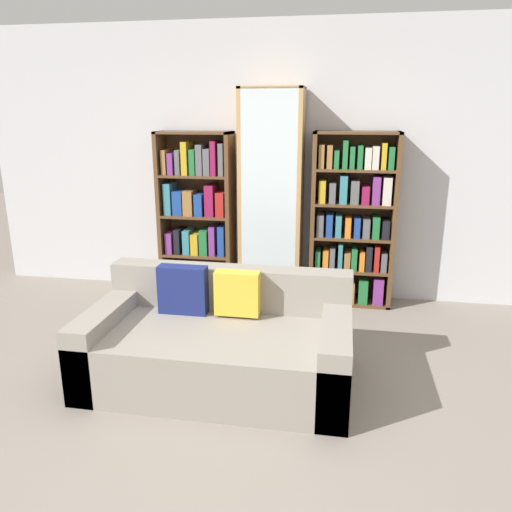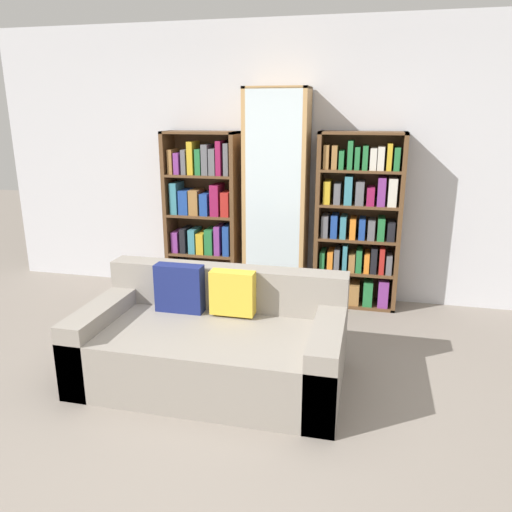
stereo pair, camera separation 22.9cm
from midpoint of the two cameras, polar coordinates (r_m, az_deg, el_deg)
The scene contains 7 objects.
ground_plane at distance 3.16m, azimuth -3.41°, elevation -19.83°, with size 16.00×16.00×0.00m, color gray.
wall_back at distance 5.09m, azimuth 4.74°, elevation 10.44°, with size 6.23×0.06×2.70m.
couch at distance 3.61m, azimuth -3.06°, elevation -9.95°, with size 1.82×0.99×0.77m.
bookshelf_left at distance 5.16m, azimuth -4.80°, elevation 4.52°, with size 0.75×0.32×1.67m.
display_cabinet at distance 4.92m, azimuth 3.69°, elevation 6.51°, with size 0.61×0.36×2.08m.
bookshelf_right at distance 4.91m, azimuth 12.96°, elevation 3.56°, with size 0.80×0.32×1.68m.
wine_bottle at distance 4.62m, azimuth 6.08°, elevation -5.41°, with size 0.08×0.08×0.40m.
Camera 2 is at (0.87, -2.42, 1.86)m, focal length 35.00 mm.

